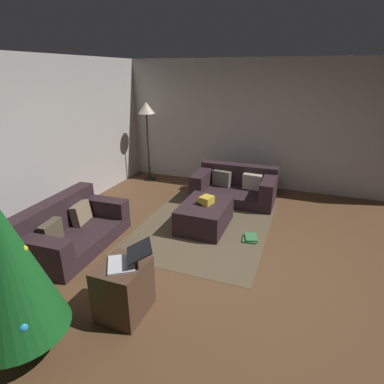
{
  "coord_description": "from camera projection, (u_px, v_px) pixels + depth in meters",
  "views": [
    {
      "loc": [
        -3.4,
        -0.77,
        2.35
      ],
      "look_at": [
        0.44,
        0.67,
        0.75
      ],
      "focal_mm": 29.12,
      "sensor_mm": 36.0,
      "label": 1
    }
  ],
  "objects": [
    {
      "name": "gift_box",
      "position": [
        207.0,
        200.0,
        4.88
      ],
      "size": [
        0.25,
        0.22,
        0.12
      ],
      "primitive_type": "cube",
      "rotation": [
        0.0,
        0.0,
        -0.26
      ],
      "color": "gold",
      "rests_on": "ottoman"
    },
    {
      "name": "christmas_tree",
      "position": [
        5.0,
        265.0,
        2.5
      ],
      "size": [
        0.85,
        0.85,
        1.64
      ],
      "color": "brown",
      "rests_on": "ground_plane"
    },
    {
      "name": "couch_left",
      "position": [
        69.0,
        229.0,
        4.42
      ],
      "size": [
        1.62,
        0.94,
        0.67
      ],
      "rotation": [
        0.0,
        0.0,
        3.18
      ],
      "color": "#2D1E23",
      "rests_on": "ground_plane"
    },
    {
      "name": "couch_right",
      "position": [
        236.0,
        186.0,
        6.08
      ],
      "size": [
        0.97,
        1.53,
        0.62
      ],
      "rotation": [
        0.0,
        0.0,
        1.58
      ],
      "color": "#2D1E23",
      "rests_on": "ground_plane"
    },
    {
      "name": "ottoman",
      "position": [
        205.0,
        215.0,
        4.97
      ],
      "size": [
        0.99,
        0.71,
        0.4
      ],
      "primitive_type": "cube",
      "color": "#2D1E23",
      "rests_on": "ground_plane"
    },
    {
      "name": "corner_partition",
      "position": [
        270.0,
        126.0,
        6.34
      ],
      "size": [
        0.12,
        6.4,
        2.6
      ],
      "primitive_type": "cube",
      "color": "#B5B0AB",
      "rests_on": "ground_plane"
    },
    {
      "name": "corner_lamp",
      "position": [
        146.0,
        114.0,
        6.69
      ],
      "size": [
        0.36,
        0.36,
        1.73
      ],
      "color": "black",
      "rests_on": "ground_plane"
    },
    {
      "name": "area_rug",
      "position": [
        204.0,
        226.0,
        5.04
      ],
      "size": [
        2.6,
        2.0,
        0.01
      ],
      "primitive_type": "cube",
      "color": "brown",
      "rests_on": "ground_plane"
    },
    {
      "name": "rear_partition",
      "position": [
        27.0,
        146.0,
        4.63
      ],
      "size": [
        6.4,
        0.12,
        2.6
      ],
      "primitive_type": "cube",
      "color": "#BCB7B2",
      "rests_on": "ground_plane"
    },
    {
      "name": "laptop",
      "position": [
        128.0,
        259.0,
        3.04
      ],
      "size": [
        0.5,
        0.53,
        0.19
      ],
      "color": "silver",
      "rests_on": "side_table"
    },
    {
      "name": "ground_plane",
      "position": [
        228.0,
        263.0,
        4.07
      ],
      "size": [
        6.4,
        6.4,
        0.0
      ],
      "primitive_type": "plane",
      "color": "brown"
    },
    {
      "name": "book_stack",
      "position": [
        250.0,
        238.0,
        4.63
      ],
      "size": [
        0.29,
        0.25,
        0.05
      ],
      "color": "#387A47",
      "rests_on": "ground_plane"
    },
    {
      "name": "tv_remote",
      "position": [
        202.0,
        204.0,
        4.86
      ],
      "size": [
        0.07,
        0.17,
        0.02
      ],
      "primitive_type": "cube",
      "rotation": [
        0.0,
        0.0,
        0.14
      ],
      "color": "black",
      "rests_on": "ottoman"
    },
    {
      "name": "side_table",
      "position": [
        124.0,
        289.0,
        3.15
      ],
      "size": [
        0.52,
        0.44,
        0.58
      ],
      "primitive_type": "cube",
      "color": "#4C3323",
      "rests_on": "ground_plane"
    }
  ]
}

